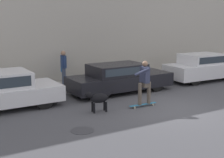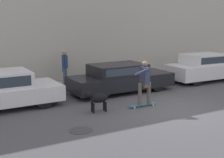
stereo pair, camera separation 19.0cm
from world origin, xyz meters
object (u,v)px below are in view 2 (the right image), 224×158
(parked_car_1, at_px, (120,78))
(dog, at_px, (98,98))
(parked_car_2, at_px, (205,68))
(pedestrian_with_bag, at_px, (65,66))
(parked_car_0, at_px, (0,90))
(skateboarder, at_px, (144,81))

(parked_car_1, relative_size, dog, 4.29)
(parked_car_2, relative_size, pedestrian_with_bag, 2.64)
(parked_car_1, xyz_separation_m, dog, (-2.13, -2.06, -0.13))
(parked_car_0, distance_m, parked_car_1, 4.87)
(dog, distance_m, skateboarder, 1.80)
(parked_car_0, xyz_separation_m, parked_car_1, (4.87, 0.00, -0.04))
(parked_car_2, bearing_deg, parked_car_1, -177.86)
(skateboarder, relative_size, pedestrian_with_bag, 1.65)
(parked_car_1, relative_size, pedestrian_with_bag, 2.90)
(dog, bearing_deg, parked_car_2, -155.56)
(parked_car_1, bearing_deg, dog, -136.56)
(parked_car_1, distance_m, skateboarder, 2.36)
(dog, distance_m, pedestrian_with_bag, 4.38)
(parked_car_0, height_order, parked_car_1, parked_car_0)
(dog, bearing_deg, parked_car_0, -28.64)
(pedestrian_with_bag, bearing_deg, parked_car_0, -137.28)
(dog, height_order, pedestrian_with_bag, pedestrian_with_bag)
(skateboarder, xyz_separation_m, pedestrian_with_bag, (-1.19, 4.56, 0.03))
(parked_car_0, bearing_deg, parked_car_1, -1.03)
(parked_car_2, distance_m, pedestrian_with_bag, 6.95)
(parked_car_1, relative_size, skateboarder, 1.75)
(dog, bearing_deg, parked_car_1, -127.76)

